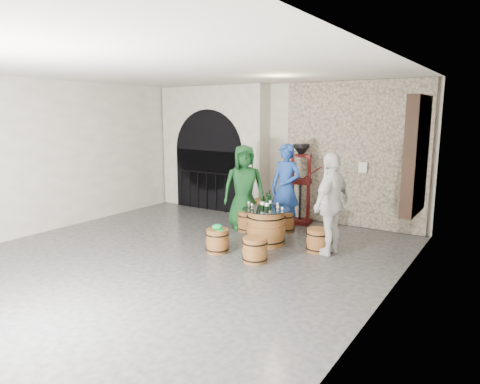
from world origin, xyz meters
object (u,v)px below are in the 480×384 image
Objects in this scene: side_barrel at (262,212)px; person_blue at (286,188)px; corking_press at (301,178)px; wine_bottle_right at (270,200)px; person_white at (331,204)px; barrel_stool_far at (284,222)px; barrel_stool_near_left at (217,241)px; barrel_stool_near_right at (255,250)px; wine_bottle_center at (267,203)px; barrel_stool_left at (247,221)px; barrel_table at (266,227)px; person_green at (244,187)px; barrel_stool_right at (318,240)px; wine_bottle_left at (263,202)px.

person_blue is at bearing -11.71° from side_barrel.
corking_press is at bearing 94.03° from person_blue.
side_barrel is (-0.78, 1.03, -0.54)m from wine_bottle_right.
side_barrel is at bearing -108.97° from person_white.
barrel_stool_near_left is (-0.37, -1.91, 0.00)m from barrel_stool_far.
barrel_stool_near_right is 1.14m from wine_bottle_center.
wine_bottle_right is at bearing -93.35° from corking_press.
person_white is 2.14m from corking_press.
wine_bottle_right is at bearing -82.39° from person_white.
barrel_stool_left is 0.24× the size of corking_press.
person_white reaches higher than barrel_table.
barrel_stool_near_right is 1.35× the size of wine_bottle_center.
person_green is (-1.34, 1.72, 0.71)m from barrel_stool_near_right.
person_white reaches higher than barrel_stool_right.
side_barrel is at bearing -145.54° from corking_press.
wine_bottle_left reaches higher than barrel_table.
barrel_table is 1.46m from side_barrel.
barrel_stool_far is at bearing -78.83° from person_blue.
wine_bottle_right is (-0.37, 1.15, 0.63)m from barrel_stool_near_right.
barrel_stool_near_right and barrel_stool_near_left have the same top height.
barrel_stool_left is (-0.82, 0.62, -0.14)m from barrel_table.
person_blue is at bearing 33.94° from barrel_stool_left.
barrel_stool_near_right is at bearing -76.56° from barrel_stool_far.
barrel_stool_near_left is at bearing -115.63° from wine_bottle_left.
barrel_stool_far is 1.00× the size of barrel_stool_right.
wine_bottle_left reaches higher than barrel_stool_left.
barrel_stool_far is at bearing -96.62° from corking_press.
barrel_stool_right is at bearing -30.51° from side_barrel.
person_green is 1.36m from corking_press.
side_barrel is at bearing 172.02° from person_blue.
barrel_stool_right and barrel_stool_near_right have the same top height.
barrel_stool_left is 1.15m from wine_bottle_left.
person_green reaches higher than barrel_stool_near_left.
wine_bottle_center is 0.18× the size of corking_press.
barrel_table is at bearing -78.69° from person_green.
barrel_stool_far is 0.24× the size of person_white.
person_green is 0.80m from side_barrel.
person_white is at bearing 31.44° from barrel_stool_near_left.
wine_bottle_right reaches higher than barrel_stool_near_right.
person_green is 5.66× the size of wine_bottle_center.
corking_press reaches higher than wine_bottle_right.
person_green is at bearing -96.64° from person_white.
person_white is (0.89, 1.14, 0.70)m from barrel_stool_near_right.
wine_bottle_left is at bearing 64.37° from barrel_stool_near_left.
barrel_stool_right is 1.35× the size of wine_bottle_center.
person_green reaches higher than barrel_stool_far.
corking_press reaches higher than barrel_stool_near_left.
barrel_stool_right is 1.22m from wine_bottle_right.
barrel_stool_near_left is at bearing -113.98° from wine_bottle_right.
barrel_stool_near_right is 1.36m from wine_bottle_right.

